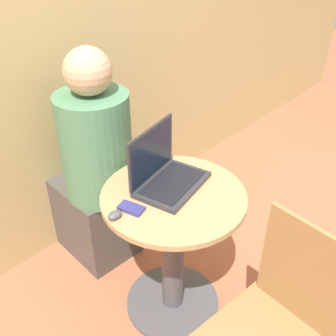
# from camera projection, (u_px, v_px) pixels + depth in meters

# --- Properties ---
(ground_plane) EXTENTS (12.00, 12.00, 0.00)m
(ground_plane) POSITION_uv_depth(u_px,v_px,m) (173.00, 302.00, 2.04)
(ground_plane) COLOR #B26042
(back_wall) EXTENTS (7.00, 0.05, 2.60)m
(back_wall) POSITION_uv_depth(u_px,v_px,m) (39.00, 15.00, 1.80)
(back_wall) COLOR tan
(back_wall) RESTS_ON ground_plane
(round_table) EXTENTS (0.62, 0.62, 0.71)m
(round_table) POSITION_uv_depth(u_px,v_px,m) (173.00, 241.00, 1.80)
(round_table) COLOR #4C4C51
(round_table) RESTS_ON ground_plane
(laptop) EXTENTS (0.36, 0.28, 0.26)m
(laptop) POSITION_uv_depth(u_px,v_px,m) (165.00, 173.00, 1.68)
(laptop) COLOR #2D2D33
(laptop) RESTS_ON round_table
(cell_phone) EXTENTS (0.08, 0.11, 0.02)m
(cell_phone) POSITION_uv_depth(u_px,v_px,m) (131.00, 208.00, 1.56)
(cell_phone) COLOR navy
(cell_phone) RESTS_ON round_table
(computer_mouse) EXTENTS (0.06, 0.04, 0.03)m
(computer_mouse) POSITION_uv_depth(u_px,v_px,m) (115.00, 215.00, 1.52)
(computer_mouse) COLOR #4C4C51
(computer_mouse) RESTS_ON round_table
(chair_empty) EXTENTS (0.44, 0.44, 0.86)m
(chair_empty) POSITION_uv_depth(u_px,v_px,m) (277.00, 331.00, 1.41)
(chair_empty) COLOR #9E7042
(chair_empty) RESTS_ON ground_plane
(person_seated) EXTENTS (0.36, 0.55, 1.22)m
(person_seated) POSITION_uv_depth(u_px,v_px,m) (94.00, 178.00, 2.09)
(person_seated) COLOR #4C4742
(person_seated) RESTS_ON ground_plane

